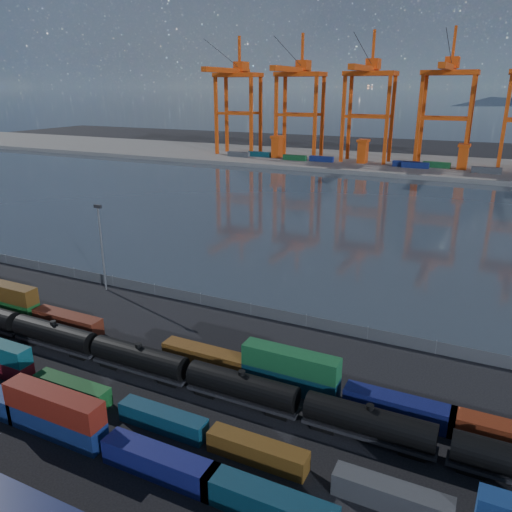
% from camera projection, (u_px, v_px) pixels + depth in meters
% --- Properties ---
extents(ground, '(700.00, 700.00, 0.00)m').
position_uv_depth(ground, '(150.00, 404.00, 61.10)').
color(ground, black).
rests_on(ground, ground).
extents(harbor_water, '(700.00, 700.00, 0.00)m').
position_uv_depth(harbor_water, '(364.00, 215.00, 150.63)').
color(harbor_water, '#28313B').
rests_on(harbor_water, ground).
extents(far_quay, '(700.00, 70.00, 2.00)m').
position_uv_depth(far_quay, '(418.00, 165.00, 239.84)').
color(far_quay, '#514F4C').
rests_on(far_quay, ground).
extents(container_row_south, '(140.33, 2.58, 5.51)m').
position_uv_depth(container_row_south, '(101.00, 437.00, 52.55)').
color(container_row_south, '#424447').
rests_on(container_row_south, ground).
extents(container_row_mid, '(140.20, 2.22, 4.72)m').
position_uv_depth(container_row_mid, '(162.00, 415.00, 56.20)').
color(container_row_mid, '#37393C').
rests_on(container_row_mid, ground).
extents(container_row_north, '(141.88, 2.57, 5.48)m').
position_uv_depth(container_row_north, '(108.00, 329.00, 75.75)').
color(container_row_north, '#0F1B4C').
rests_on(container_row_north, ground).
extents(tanker_string, '(138.70, 3.16, 4.52)m').
position_uv_depth(tanker_string, '(242.00, 387.00, 60.52)').
color(tanker_string, black).
rests_on(tanker_string, ground).
extents(waterfront_fence, '(160.12, 0.12, 2.20)m').
position_uv_depth(waterfront_fence, '(251.00, 309.00, 84.66)').
color(waterfront_fence, '#595B5E').
rests_on(waterfront_fence, ground).
extents(yard_light_mast, '(1.60, 0.40, 16.60)m').
position_uv_depth(yard_light_mast, '(101.00, 243.00, 92.63)').
color(yard_light_mast, slate).
rests_on(yard_light_mast, ground).
extents(gantry_cranes, '(198.77, 45.64, 61.81)m').
position_uv_depth(gantry_cranes, '(408.00, 84.00, 225.40)').
color(gantry_cranes, '#D8470F').
rests_on(gantry_cranes, ground).
extents(quay_containers, '(172.58, 10.99, 2.60)m').
position_uv_depth(quay_containers, '(390.00, 163.00, 231.23)').
color(quay_containers, navy).
rests_on(quay_containers, far_quay).
extents(straddle_carriers, '(140.00, 7.00, 11.10)m').
position_uv_depth(straddle_carriers, '(411.00, 153.00, 230.15)').
color(straddle_carriers, '#D8470F').
rests_on(straddle_carriers, far_quay).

